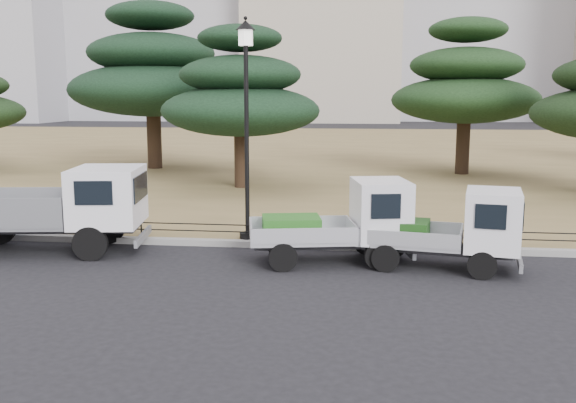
# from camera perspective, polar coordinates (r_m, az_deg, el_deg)

# --- Properties ---
(ground) EXTENTS (220.00, 220.00, 0.00)m
(ground) POSITION_cam_1_polar(r_m,az_deg,el_deg) (13.86, -1.05, -6.66)
(ground) COLOR black
(lawn) EXTENTS (120.00, 56.00, 0.15)m
(lawn) POSITION_cam_1_polar(r_m,az_deg,el_deg) (43.98, 4.71, 4.50)
(lawn) COLOR olive
(lawn) RESTS_ON ground
(curb) EXTENTS (120.00, 0.25, 0.16)m
(curb) POSITION_cam_1_polar(r_m,az_deg,el_deg) (16.34, 0.27, -3.88)
(curb) COLOR gray
(curb) RESTS_ON ground
(truck_large) EXTENTS (5.05, 2.60, 2.10)m
(truck_large) POSITION_cam_1_polar(r_m,az_deg,el_deg) (16.74, -19.96, -0.34)
(truck_large) COLOR black
(truck_large) RESTS_ON ground
(truck_kei_front) EXTENTS (3.85, 2.20, 1.91)m
(truck_kei_front) POSITION_cam_1_polar(r_m,az_deg,el_deg) (14.85, 4.85, -1.82)
(truck_kei_front) COLOR black
(truck_kei_front) RESTS_ON ground
(truck_kei_rear) EXTENTS (3.66, 2.01, 1.81)m
(truck_kei_rear) POSITION_cam_1_polar(r_m,az_deg,el_deg) (14.69, 14.34, -2.41)
(truck_kei_rear) COLOR black
(truck_kei_rear) RESTS_ON ground
(street_lamp) EXTENTS (0.49, 0.49, 5.52)m
(street_lamp) POSITION_cam_1_polar(r_m,az_deg,el_deg) (16.38, -3.73, 9.56)
(street_lamp) COLOR black
(street_lamp) RESTS_ON lawn
(pipe_fence) EXTENTS (38.00, 0.04, 0.40)m
(pipe_fence) POSITION_cam_1_polar(r_m,az_deg,el_deg) (16.40, 0.33, -2.54)
(pipe_fence) COLOR black
(pipe_fence) RESTS_ON lawn
(pine_west_near) EXTENTS (8.26, 8.26, 8.26)m
(pine_west_near) POSITION_cam_1_polar(r_m,az_deg,el_deg) (33.39, -11.99, 11.07)
(pine_west_near) COLOR black
(pine_west_near) RESTS_ON lawn
(pine_center_left) EXTENTS (6.32, 6.32, 6.43)m
(pine_center_left) POSITION_cam_1_polar(r_m,az_deg,el_deg) (25.86, -4.24, 9.46)
(pine_center_left) COLOR black
(pine_center_left) RESTS_ON lawn
(pine_center_right) EXTENTS (6.80, 6.80, 7.22)m
(pine_center_right) POSITION_cam_1_polar(r_m,az_deg,el_deg) (31.37, 15.50, 10.00)
(pine_center_right) COLOR black
(pine_center_right) RESTS_ON lawn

